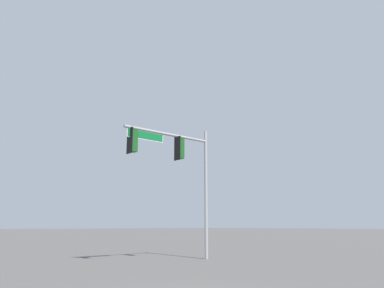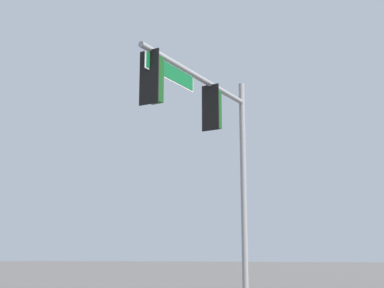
# 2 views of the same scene
# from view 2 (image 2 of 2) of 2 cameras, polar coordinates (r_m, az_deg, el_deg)

# --- Properties ---
(signal_pole_near) EXTENTS (5.45, 0.63, 7.11)m
(signal_pole_near) POSITION_cam_2_polar(r_m,az_deg,el_deg) (14.42, 1.68, 1.81)
(signal_pole_near) COLOR gray
(signal_pole_near) RESTS_ON ground_plane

